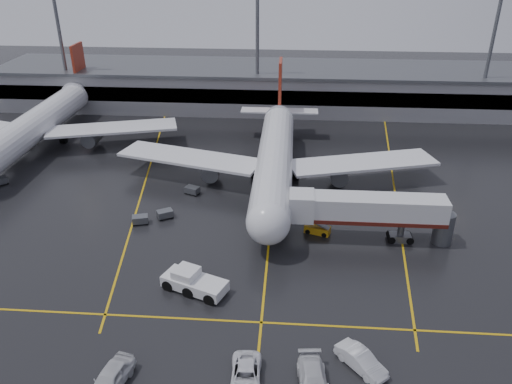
{
  "coord_description": "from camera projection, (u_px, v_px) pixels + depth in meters",
  "views": [
    {
      "loc": [
        2.29,
        -59.75,
        33.44
      ],
      "look_at": [
        -2.0,
        -2.0,
        4.0
      ],
      "focal_mm": 35.39,
      "sensor_mm": 36.0,
      "label": 1
    }
  ],
  "objects": [
    {
      "name": "pushback_tractor",
      "position": [
        193.0,
        282.0,
        52.98
      ],
      "size": [
        7.42,
        5.15,
        2.46
      ],
      "color": "silver",
      "rests_on": "ground"
    },
    {
      "name": "apron_line_right",
      "position": [
        394.0,
        184.0,
        76.12
      ],
      "size": [
        7.57,
        69.64,
        0.02
      ],
      "primitive_type": "cube",
      "rotation": [
        0.0,
        0.0,
        -0.1
      ],
      "color": "gold",
      "rests_on": "ground"
    },
    {
      "name": "apron_line_centre",
      "position": [
        272.0,
        212.0,
        68.42
      ],
      "size": [
        0.25,
        90.0,
        0.02
      ],
      "primitive_type": "cube",
      "color": "gold",
      "rests_on": "ground"
    },
    {
      "name": "baggage_cart_b",
      "position": [
        140.0,
        219.0,
        65.43
      ],
      "size": [
        2.27,
        1.79,
        1.12
      ],
      "color": "#595B60",
      "rests_on": "ground"
    },
    {
      "name": "service_van_a",
      "position": [
        246.0,
        376.0,
        41.94
      ],
      "size": [
        2.73,
        5.55,
        1.52
      ],
      "primitive_type": "imported",
      "rotation": [
        0.0,
        0.0,
        0.04
      ],
      "color": "white",
      "rests_on": "ground"
    },
    {
      "name": "belt_loader",
      "position": [
        317.0,
        229.0,
        63.43
      ],
      "size": [
        3.43,
        2.3,
        2.01
      ],
      "color": "orange",
      "rests_on": "ground"
    },
    {
      "name": "apron_line_stop",
      "position": [
        261.0,
        322.0,
        48.86
      ],
      "size": [
        60.0,
        0.25,
        0.02
      ],
      "primitive_type": "cube",
      "color": "gold",
      "rests_on": "ground"
    },
    {
      "name": "service_van_c",
      "position": [
        361.0,
        360.0,
        43.4
      ],
      "size": [
        4.57,
        4.94,
        1.65
      ],
      "primitive_type": "imported",
      "rotation": [
        0.0,
        0.0,
        0.71
      ],
      "color": "silver",
      "rests_on": "ground"
    },
    {
      "name": "service_van_d",
      "position": [
        110.0,
        379.0,
        41.46
      ],
      "size": [
        3.33,
        5.79,
        1.85
      ],
      "primitive_type": "imported",
      "rotation": [
        0.0,
        0.0,
        -0.22
      ],
      "color": "silver",
      "rests_on": "ground"
    },
    {
      "name": "light_mast_left",
      "position": [
        61.0,
        41.0,
        102.17
      ],
      "size": [
        3.0,
        1.2,
        25.45
      ],
      "color": "#595B60",
      "rests_on": "ground"
    },
    {
      "name": "jet_bridge",
      "position": [
        369.0,
        211.0,
        60.53
      ],
      "size": [
        19.9,
        3.4,
        6.05
      ],
      "color": "silver",
      "rests_on": "ground"
    },
    {
      "name": "service_van_b",
      "position": [
        313.0,
        381.0,
        41.34
      ],
      "size": [
        2.91,
        6.02,
        1.69
      ],
      "primitive_type": "imported",
      "rotation": [
        0.0,
        0.0,
        0.1
      ],
      "color": "silver",
      "rests_on": "ground"
    },
    {
      "name": "baggage_cart_a",
      "position": [
        165.0,
        214.0,
        66.75
      ],
      "size": [
        2.38,
        2.13,
        1.12
      ],
      "color": "#595B60",
      "rests_on": "ground"
    },
    {
      "name": "baggage_cart_c",
      "position": [
        192.0,
        190.0,
        73.01
      ],
      "size": [
        2.35,
        1.98,
        1.12
      ],
      "color": "#595B60",
      "rests_on": "ground"
    },
    {
      "name": "baggage_cart_e",
      "position": [
        0.0,
        181.0,
        75.73
      ],
      "size": [
        2.35,
        2.32,
        1.12
      ],
      "color": "#595B60",
      "rests_on": "ground"
    },
    {
      "name": "terminal",
      "position": [
        282.0,
        87.0,
        109.08
      ],
      "size": [
        122.0,
        19.0,
        8.6
      ],
      "color": "gray",
      "rests_on": "ground"
    },
    {
      "name": "second_airliner",
      "position": [
        39.0,
        122.0,
        88.58
      ],
      "size": [
        48.8,
        45.6,
        14.1
      ],
      "color": "silver",
      "rests_on": "ground"
    },
    {
      "name": "ground",
      "position": [
        272.0,
        212.0,
        68.42
      ],
      "size": [
        220.0,
        220.0,
        0.0
      ],
      "primitive_type": "plane",
      "color": "black",
      "rests_on": "ground"
    },
    {
      "name": "light_mast_mid",
      "position": [
        257.0,
        44.0,
        99.53
      ],
      "size": [
        3.0,
        1.2,
        25.45
      ],
      "color": "#595B60",
      "rests_on": "ground"
    },
    {
      "name": "light_mast_right",
      "position": [
        491.0,
        47.0,
        96.56
      ],
      "size": [
        3.0,
        1.2,
        25.45
      ],
      "color": "#595B60",
      "rests_on": "ground"
    },
    {
      "name": "apron_line_left",
      "position": [
        147.0,
        176.0,
        78.63
      ],
      "size": [
        9.99,
        69.35,
        0.02
      ],
      "primitive_type": "cube",
      "rotation": [
        0.0,
        0.0,
        0.14
      ],
      "color": "gold",
      "rests_on": "ground"
    },
    {
      "name": "main_airliner",
      "position": [
        275.0,
        156.0,
        75.14
      ],
      "size": [
        48.8,
        45.6,
        14.1
      ],
      "color": "silver",
      "rests_on": "ground"
    }
  ]
}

